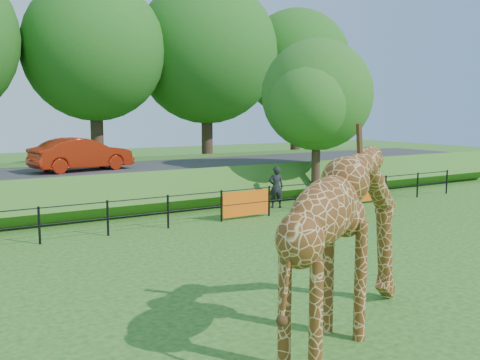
{
  "coord_description": "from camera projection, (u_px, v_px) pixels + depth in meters",
  "views": [
    {
      "loc": [
        -7.01,
        -7.73,
        3.78
      ],
      "look_at": [
        0.3,
        4.04,
        2.0
      ],
      "focal_mm": 40.0,
      "sensor_mm": 36.0,
      "label": 1
    }
  ],
  "objects": [
    {
      "name": "bg_tree_line",
      "position": [
        92.0,
        49.0,
        29.28
      ],
      "size": [
        37.3,
        8.8,
        11.82
      ],
      "color": "#302015",
      "rests_on": "ground"
    },
    {
      "name": "perimeter_fence",
      "position": [
        168.0,
        212.0,
        17.34
      ],
      "size": [
        28.07,
        0.1,
        1.1
      ],
      "primitive_type": null,
      "color": "black",
      "rests_on": "ground"
    },
    {
      "name": "ground",
      "position": [
        334.0,
        302.0,
        10.66
      ],
      "size": [
        90.0,
        90.0,
        0.0
      ],
      "primitive_type": "plane",
      "color": "#1E5415",
      "rests_on": "ground"
    },
    {
      "name": "giraffe",
      "position": [
        348.0,
        243.0,
        8.98
      ],
      "size": [
        4.41,
        2.54,
        3.18
      ],
      "primitive_type": null,
      "rotation": [
        0.0,
        0.0,
        0.41
      ],
      "color": "#5E3313",
      "rests_on": "ground"
    },
    {
      "name": "tree_east",
      "position": [
        318.0,
        99.0,
        22.21
      ],
      "size": [
        5.4,
        4.71,
        6.76
      ],
      "color": "#302015",
      "rests_on": "ground"
    },
    {
      "name": "visitor",
      "position": [
        276.0,
        187.0,
        21.05
      ],
      "size": [
        0.71,
        0.6,
        1.64
      ],
      "primitive_type": "imported",
      "rotation": [
        0.0,
        0.0,
        2.72
      ],
      "color": "black",
      "rests_on": "ground"
    },
    {
      "name": "embankment",
      "position": [
        98.0,
        183.0,
        23.64
      ],
      "size": [
        40.0,
        9.0,
        1.3
      ],
      "primitive_type": "cube",
      "color": "#1E5415",
      "rests_on": "ground"
    },
    {
      "name": "car_red",
      "position": [
        82.0,
        154.0,
        21.38
      ],
      "size": [
        4.17,
        2.06,
        1.32
      ],
      "primitive_type": "imported",
      "rotation": [
        0.0,
        0.0,
        1.74
      ],
      "color": "#A6200B",
      "rests_on": "road"
    },
    {
      "name": "road",
      "position": [
        108.0,
        170.0,
        22.29
      ],
      "size": [
        40.0,
        5.0,
        0.12
      ],
      "primitive_type": "cube",
      "color": "#29292B",
      "rests_on": "embankment"
    }
  ]
}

